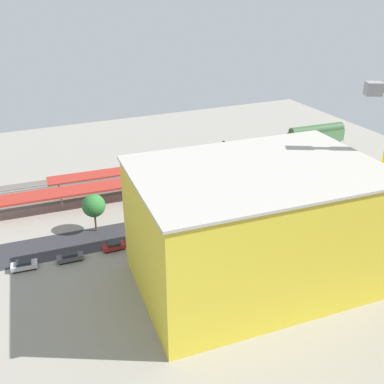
{
  "coord_description": "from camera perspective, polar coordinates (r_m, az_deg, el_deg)",
  "views": [
    {
      "loc": [
        35.1,
        74.44,
        44.56
      ],
      "look_at": [
        2.65,
        0.04,
        4.98
      ],
      "focal_mm": 40.61,
      "sensor_mm": 36.0,
      "label": 1
    }
  ],
  "objects": [
    {
      "name": "parked_car_3",
      "position": [
        83.16,
        -5.25,
        -5.9
      ],
      "size": [
        4.82,
        1.98,
        1.75
      ],
      "color": "black",
      "rests_on": "ground"
    },
    {
      "name": "locomotive",
      "position": [
        123.26,
        7.0,
        5.54
      ],
      "size": [
        16.61,
        3.74,
        5.25
      ],
      "color": "black",
      "rests_on": "ground"
    },
    {
      "name": "traffic_light",
      "position": [
        94.11,
        2.79,
        0.46
      ],
      "size": [
        0.5,
        0.36,
        6.03
      ],
      "color": "#333333",
      "rests_on": "ground"
    },
    {
      "name": "track_rails",
      "position": [
        111.3,
        -3.17,
        2.46
      ],
      "size": [
        92.9,
        13.04,
        0.12
      ],
      "color": "#9E9EA8",
      "rests_on": "ground"
    },
    {
      "name": "ground_plane",
      "position": [
        93.59,
        1.48,
        -2.44
      ],
      "size": [
        148.84,
        148.84,
        0.0
      ],
      "primitive_type": "plane",
      "color": "gray",
      "rests_on": "ground"
    },
    {
      "name": "construction_building",
      "position": [
        68.71,
        8.21,
        -4.72
      ],
      "size": [
        37.45,
        25.76,
        19.55
      ],
      "primitive_type": "cube",
      "rotation": [
        0.0,
        0.0,
        -0.05
      ],
      "color": "yellow",
      "rests_on": "ground"
    },
    {
      "name": "parked_car_5",
      "position": [
        80.22,
        -15.72,
        -8.25
      ],
      "size": [
        4.7,
        2.0,
        1.6
      ],
      "color": "black",
      "rests_on": "ground"
    },
    {
      "name": "parked_car_2",
      "position": [
        85.82,
        0.29,
        -4.69
      ],
      "size": [
        4.75,
        1.94,
        1.7
      ],
      "color": "black",
      "rests_on": "ground"
    },
    {
      "name": "box_truck_0",
      "position": [
        90.64,
        8.12,
        -2.44
      ],
      "size": [
        8.42,
        2.54,
        3.69
      ],
      "color": "black",
      "rests_on": "ground"
    },
    {
      "name": "parked_car_0",
      "position": [
        92.07,
        9.07,
        -2.74
      ],
      "size": [
        4.11,
        2.01,
        1.81
      ],
      "color": "black",
      "rests_on": "ground"
    },
    {
      "name": "street_tree_2",
      "position": [
        85.74,
        -12.79,
        -1.77
      ],
      "size": [
        4.51,
        4.51,
        7.83
      ],
      "color": "brown",
      "rests_on": "ground"
    },
    {
      "name": "passenger_coach",
      "position": [
        136.28,
        15.99,
        7.3
      ],
      "size": [
        18.5,
        4.09,
        6.04
      ],
      "color": "black",
      "rests_on": "ground"
    },
    {
      "name": "platform_canopy_near",
      "position": [
        98.03,
        -8.8,
        1.18
      ],
      "size": [
        62.25,
        8.37,
        4.17
      ],
      "color": "#A82D23",
      "rests_on": "ground"
    },
    {
      "name": "street_asphalt",
      "position": [
        90.81,
        2.42,
        -3.41
      ],
      "size": [
        93.37,
        13.89,
        0.01
      ],
      "primitive_type": "cube",
      "rotation": [
        0.0,
        0.0,
        -0.05
      ],
      "color": "#2D2D33",
      "rests_on": "ground"
    },
    {
      "name": "rail_bed",
      "position": [
        111.37,
        -3.16,
        2.37
      ],
      "size": [
        93.66,
        19.46,
        0.01
      ],
      "primitive_type": "cube",
      "rotation": [
        0.0,
        0.0,
        -0.05
      ],
      "color": "#665E54",
      "rests_on": "ground"
    },
    {
      "name": "platform_canopy_far",
      "position": [
        106.27,
        -5.45,
        3.27
      ],
      "size": [
        48.77,
        7.35,
        3.89
      ],
      "color": "#A82D23",
      "rests_on": "ground"
    },
    {
      "name": "street_tree_1",
      "position": [
        93.88,
        3.34,
        1.57
      ],
      "size": [
        5.82,
        5.82,
        8.72
      ],
      "color": "brown",
      "rests_on": "ground"
    },
    {
      "name": "parked_car_1",
      "position": [
        88.9,
        4.98,
        -3.62
      ],
      "size": [
        4.49,
        2.01,
        1.73
      ],
      "color": "black",
      "rests_on": "ground"
    },
    {
      "name": "street_tree_0",
      "position": [
        97.35,
        6.65,
        2.21
      ],
      "size": [
        6.11,
        6.11,
        8.64
      ],
      "color": "brown",
      "rests_on": "ground"
    },
    {
      "name": "box_truck_1",
      "position": [
        85.09,
        -0.31,
        -4.28
      ],
      "size": [
        10.16,
        2.74,
        3.39
      ],
      "color": "black",
      "rests_on": "ground"
    },
    {
      "name": "parked_car_6",
      "position": [
        80.58,
        -21.17,
        -8.97
      ],
      "size": [
        4.46,
        2.24,
        1.63
      ],
      "color": "black",
      "rests_on": "ground"
    },
    {
      "name": "parked_car_4",
      "position": [
        81.55,
        -10.24,
        -7.01
      ],
      "size": [
        4.23,
        1.9,
        1.55
      ],
      "color": "black",
      "rests_on": "ground"
    },
    {
      "name": "construction_roof_slab",
      "position": [
        64.24,
        8.76,
        2.96
      ],
      "size": [
        38.08,
        26.39,
        0.4
      ],
      "primitive_type": "cube",
      "rotation": [
        0.0,
        0.0,
        -0.05
      ],
      "color": "#B7B2A8",
      "rests_on": "construction_building"
    }
  ]
}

